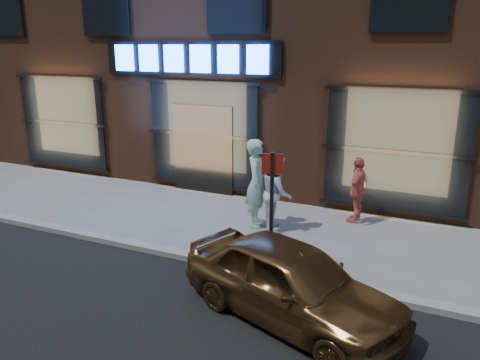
# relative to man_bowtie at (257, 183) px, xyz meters

# --- Properties ---
(ground) EXTENTS (90.00, 90.00, 0.00)m
(ground) POSITION_rel_man_bowtie_xyz_m (-2.31, -2.18, -0.99)
(ground) COLOR slate
(ground) RESTS_ON ground
(curb) EXTENTS (60.00, 0.25, 0.12)m
(curb) POSITION_rel_man_bowtie_xyz_m (-2.31, -2.18, -0.93)
(curb) COLOR gray
(curb) RESTS_ON ground
(storefront_building) EXTENTS (30.20, 8.28, 10.30)m
(storefront_building) POSITION_rel_man_bowtie_xyz_m (-2.31, 5.81, 4.16)
(storefront_building) COLOR #54301E
(storefront_building) RESTS_ON ground
(man_bowtie) EXTENTS (0.63, 0.81, 1.98)m
(man_bowtie) POSITION_rel_man_bowtie_xyz_m (0.00, 0.00, 0.00)
(man_bowtie) COLOR #ACE2C5
(man_bowtie) RESTS_ON ground
(man_cap) EXTENTS (0.89, 1.00, 1.70)m
(man_cap) POSITION_rel_man_bowtie_xyz_m (0.50, -0.05, -0.14)
(man_cap) COLOR white
(man_cap) RESTS_ON ground
(passerby) EXTENTS (0.48, 0.93, 1.53)m
(passerby) POSITION_rel_man_bowtie_xyz_m (2.01, 1.16, -0.23)
(passerby) COLOR #D46157
(passerby) RESTS_ON ground
(gold_sedan) EXTENTS (3.79, 2.53, 1.20)m
(gold_sedan) POSITION_rel_man_bowtie_xyz_m (1.90, -3.29, -0.39)
(gold_sedan) COLOR brown
(gold_sedan) RESTS_ON ground
(sign_post) EXTENTS (0.34, 0.15, 2.22)m
(sign_post) POSITION_rel_man_bowtie_xyz_m (1.13, -2.08, 0.35)
(sign_post) COLOR #262628
(sign_post) RESTS_ON ground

